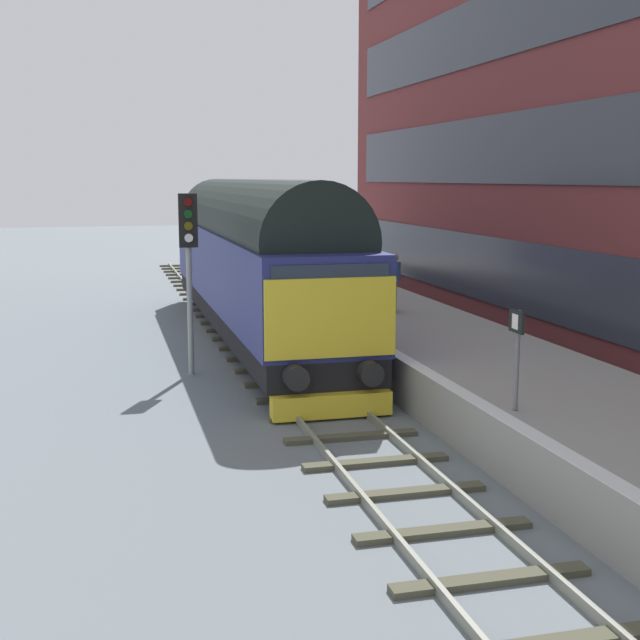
{
  "coord_description": "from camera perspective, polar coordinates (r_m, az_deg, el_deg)",
  "views": [
    {
      "loc": [
        -4.31,
        -17.5,
        4.73
      ],
      "look_at": [
        0.2,
        0.16,
        1.71
      ],
      "focal_mm": 48.39,
      "sensor_mm": 36.0,
      "label": 1
    }
  ],
  "objects": [
    {
      "name": "waiting_passenger",
      "position": [
        24.15,
        4.94,
        2.86
      ],
      "size": [
        0.43,
        0.49,
        1.64
      ],
      "rotation": [
        0.0,
        0.0,
        1.24
      ],
      "color": "#362A3D",
      "rests_on": "station_platform"
    },
    {
      "name": "signal_post_near",
      "position": [
        20.77,
        -8.67,
        4.11
      ],
      "size": [
        0.44,
        0.22,
        4.36
      ],
      "color": "gray",
      "rests_on": "ground"
    },
    {
      "name": "station_platform",
      "position": [
        19.66,
        9.77,
        -3.15
      ],
      "size": [
        4.0,
        44.0,
        1.01
      ],
      "color": "gray",
      "rests_on": "ground"
    },
    {
      "name": "ground_plane",
      "position": [
        18.63,
        -0.47,
        -5.3
      ],
      "size": [
        140.0,
        140.0,
        0.0
      ],
      "primitive_type": "plane",
      "color": "slate",
      "rests_on": "ground"
    },
    {
      "name": "track_main",
      "position": [
        18.62,
        -0.47,
        -5.13
      ],
      "size": [
        2.5,
        60.0,
        0.15
      ],
      "color": "gray",
      "rests_on": "ground"
    },
    {
      "name": "diesel_locomotive",
      "position": [
        25.21,
        -4.43,
        4.25
      ],
      "size": [
        2.74,
        17.85,
        4.68
      ],
      "color": "black",
      "rests_on": "ground"
    },
    {
      "name": "platform_number_sign",
      "position": [
        14.14,
        12.88,
        -1.51
      ],
      "size": [
        0.1,
        0.44,
        1.63
      ],
      "color": "slate",
      "rests_on": "station_platform"
    }
  ]
}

